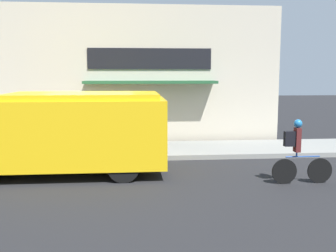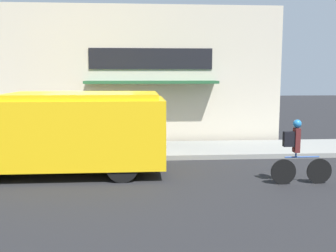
# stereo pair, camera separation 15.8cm
# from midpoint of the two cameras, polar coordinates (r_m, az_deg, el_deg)

# --- Properties ---
(ground_plane) EXTENTS (70.00, 70.00, 0.00)m
(ground_plane) POSITION_cam_midpoint_polar(r_m,az_deg,el_deg) (12.16, -11.17, -5.15)
(ground_plane) COLOR #232326
(sidewalk) EXTENTS (28.00, 2.61, 0.15)m
(sidewalk) POSITION_cam_midpoint_polar(r_m,az_deg,el_deg) (13.41, -10.60, -3.60)
(sidewalk) COLOR gray
(sidewalk) RESTS_ON ground_plane
(storefront) EXTENTS (13.57, 1.06, 5.16)m
(storefront) POSITION_cam_midpoint_polar(r_m,az_deg,el_deg) (14.76, -9.92, 7.20)
(storefront) COLOR beige
(storefront) RESTS_ON ground_plane
(school_bus) EXTENTS (5.68, 2.82, 2.15)m
(school_bus) POSITION_cam_midpoint_polar(r_m,az_deg,el_deg) (10.77, -14.54, -0.85)
(school_bus) COLOR yellow
(school_bus) RESTS_ON ground_plane
(cyclist) EXTENTS (1.51, 0.20, 1.57)m
(cyclist) POSITION_cam_midpoint_polar(r_m,az_deg,el_deg) (9.96, 17.94, -3.66)
(cyclist) COLOR black
(cyclist) RESTS_ON ground_plane
(trash_bin) EXTENTS (0.50, 0.50, 0.83)m
(trash_bin) POSITION_cam_midpoint_polar(r_m,az_deg,el_deg) (13.38, -3.53, -1.36)
(trash_bin) COLOR slate
(trash_bin) RESTS_ON sidewalk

